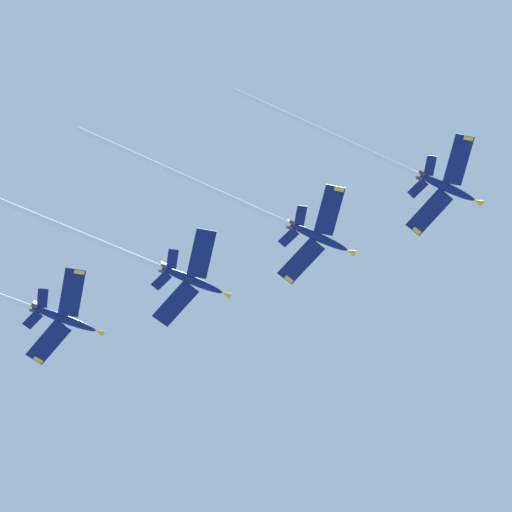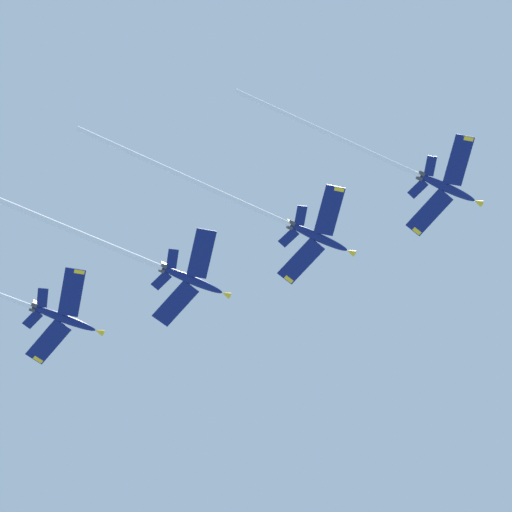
# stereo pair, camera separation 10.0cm
# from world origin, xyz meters

# --- Properties ---
(jet_lead) EXTENTS (20.06, 49.28, 9.58)m
(jet_lead) POSITION_xyz_m (-13.34, 7.59, 155.76)
(jet_lead) COLOR navy
(jet_second) EXTENTS (20.12, 52.90, 10.45)m
(jet_second) POSITION_xyz_m (-32.67, -9.85, 151.79)
(jet_second) COLOR navy
(jet_third) EXTENTS (20.11, 49.51, 9.53)m
(jet_third) POSITION_xyz_m (-50.88, -25.69, 149.04)
(jet_third) COLOR navy
(jet_fourth) EXTENTS (20.10, 46.34, 9.26)m
(jet_fourth) POSITION_xyz_m (-68.46, -37.92, 147.73)
(jet_fourth) COLOR navy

